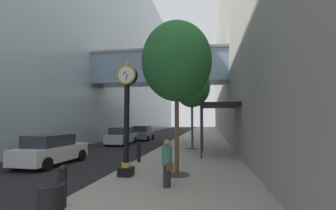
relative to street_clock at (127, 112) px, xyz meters
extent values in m
plane|color=black|center=(-0.78, 20.48, -2.70)|extent=(110.00, 110.00, 0.00)
cube|color=#9E998E|center=(2.19, 23.48, -2.63)|extent=(5.94, 80.00, 0.14)
cube|color=#93A8B7|center=(-12.81, 23.48, 11.29)|extent=(9.00, 80.00, 27.99)
cube|color=#758EA8|center=(-1.57, 13.89, 4.82)|extent=(14.07, 3.20, 3.01)
cube|color=gray|center=(-1.57, 13.89, 6.45)|extent=(14.07, 3.40, 0.24)
cube|color=gray|center=(9.66, 23.48, 10.69)|extent=(9.00, 80.00, 26.78)
cube|color=black|center=(0.00, 0.01, -2.39)|extent=(0.55, 0.55, 0.35)
cylinder|color=gold|center=(0.00, 0.01, -2.12)|extent=(0.39, 0.38, 0.18)
cylinder|color=black|center=(0.00, 0.01, -0.46)|extent=(0.22, 0.22, 3.14)
cylinder|color=black|center=(0.00, 0.01, 1.53)|extent=(0.84, 0.28, 0.84)
torus|color=gold|center=(0.00, -0.15, 1.53)|extent=(0.82, 0.05, 0.82)
cylinder|color=silver|center=(0.00, -0.14, 1.53)|extent=(0.69, 0.01, 0.69)
cylinder|color=silver|center=(0.00, 0.16, 1.53)|extent=(0.69, 0.01, 0.69)
sphere|color=gold|center=(0.00, 0.01, 2.02)|extent=(0.16, 0.16, 0.16)
cube|color=black|center=(-0.06, -0.15, 1.59)|extent=(0.14, 0.01, 0.14)
cube|color=black|center=(0.03, -0.15, 1.40)|extent=(0.09, 0.01, 0.26)
cylinder|color=black|center=(-0.43, -3.52, -2.11)|extent=(0.21, 0.21, 0.91)
sphere|color=black|center=(-0.43, -3.52, -1.60)|extent=(0.22, 0.22, 0.22)
cylinder|color=black|center=(-0.43, 3.18, -2.11)|extent=(0.21, 0.21, 0.91)
sphere|color=black|center=(-0.43, 3.18, -1.60)|extent=(0.22, 0.22, 0.22)
cylinder|color=#333335|center=(1.99, 0.56, -2.55)|extent=(1.10, 1.10, 0.02)
cylinder|color=brown|center=(1.99, 0.56, -0.76)|extent=(0.18, 0.18, 3.61)
ellipsoid|color=#23602D|center=(1.99, 0.56, 2.16)|extent=(2.95, 2.95, 3.40)
cylinder|color=#333335|center=(1.99, 9.52, -2.55)|extent=(1.10, 1.10, 0.02)
cylinder|color=brown|center=(1.99, 9.52, -0.65)|extent=(0.18, 0.18, 3.83)
ellipsoid|color=#2D7033|center=(1.99, 9.52, 2.34)|extent=(2.87, 2.87, 3.30)
cylinder|color=black|center=(0.13, -4.75, -2.10)|extent=(0.52, 0.52, 0.92)
cone|color=black|center=(0.13, -4.75, -1.59)|extent=(0.53, 0.53, 0.16)
cylinder|color=#23232D|center=(1.90, -1.28, -2.19)|extent=(0.36, 0.36, 0.75)
cylinder|color=#337560|center=(1.90, -1.28, -1.51)|extent=(0.48, 0.48, 0.61)
sphere|color=#9E7556|center=(1.90, -1.28, -1.09)|extent=(0.23, 0.23, 0.23)
cube|color=brown|center=(2.04, -1.45, -1.85)|extent=(0.23, 0.22, 0.24)
cube|color=black|center=(3.96, 6.51, 0.64)|extent=(2.40, 3.60, 0.20)
cylinder|color=#333338|center=(2.84, 4.91, -0.96)|extent=(0.10, 0.10, 3.20)
cylinder|color=#333338|center=(2.84, 8.11, -0.96)|extent=(0.10, 0.10, 3.20)
cube|color=silver|center=(-5.02, 2.33, -2.10)|extent=(1.83, 4.32, 0.77)
cube|color=#282D38|center=(-5.03, 2.12, -1.41)|extent=(1.58, 2.44, 0.63)
cylinder|color=black|center=(-5.85, 3.81, -2.38)|extent=(0.24, 0.65, 0.64)
cylinder|color=black|center=(-4.12, 3.77, -2.38)|extent=(0.24, 0.65, 0.64)
cylinder|color=black|center=(-5.92, 0.90, -2.38)|extent=(0.24, 0.65, 0.64)
cylinder|color=black|center=(-4.20, 0.86, -2.38)|extent=(0.24, 0.65, 0.64)
cube|color=#B7BABF|center=(-5.12, 12.83, -2.08)|extent=(1.82, 4.67, 0.81)
cube|color=#282D38|center=(-5.11, 12.60, -1.36)|extent=(1.58, 2.63, 0.67)
cylinder|color=black|center=(-6.01, 14.39, -2.38)|extent=(0.23, 0.64, 0.64)
cylinder|color=black|center=(-4.28, 14.42, -2.38)|extent=(0.23, 0.64, 0.64)
cylinder|color=black|center=(-5.95, 11.24, -2.38)|extent=(0.23, 0.64, 0.64)
cylinder|color=black|center=(-4.22, 11.27, -2.38)|extent=(0.23, 0.64, 0.64)
cube|color=slate|center=(-4.49, 18.02, -2.07)|extent=(1.93, 4.05, 0.83)
cube|color=#282D38|center=(-4.49, 17.82, -1.34)|extent=(1.68, 2.28, 0.68)
cylinder|color=black|center=(-5.44, 19.37, -2.38)|extent=(0.23, 0.64, 0.64)
cylinder|color=black|center=(-3.58, 19.40, -2.38)|extent=(0.23, 0.64, 0.64)
cylinder|color=black|center=(-5.40, 16.63, -2.38)|extent=(0.23, 0.64, 0.64)
cylinder|color=black|center=(-3.53, 16.67, -2.38)|extent=(0.23, 0.64, 0.64)
camera|label=1|loc=(3.31, -9.15, -0.33)|focal=25.14mm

